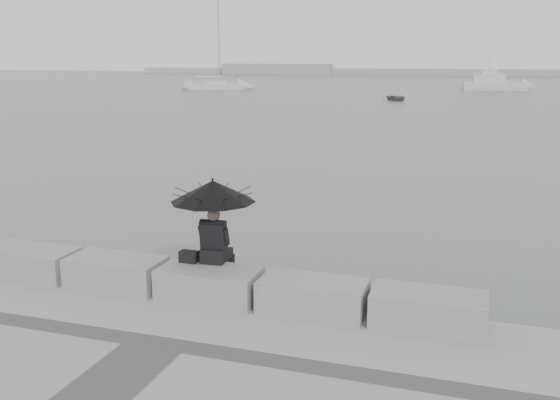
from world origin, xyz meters
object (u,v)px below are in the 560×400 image
(sailboat_left, at_px, (216,86))
(motor_cruiser, at_px, (495,84))
(dinghy, at_px, (397,98))
(seated_person, at_px, (213,199))

(sailboat_left, xyz_separation_m, motor_cruiser, (36.21, 10.24, 0.36))
(dinghy, bearing_deg, seated_person, -121.59)
(motor_cruiser, bearing_deg, seated_person, -101.52)
(seated_person, height_order, motor_cruiser, motor_cruiser)
(dinghy, bearing_deg, motor_cruiser, 32.01)
(sailboat_left, relative_size, motor_cruiser, 1.50)
(seated_person, distance_m, sailboat_left, 77.39)
(sailboat_left, bearing_deg, motor_cruiser, -5.61)
(seated_person, relative_size, dinghy, 0.42)
(seated_person, distance_m, dinghy, 56.65)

